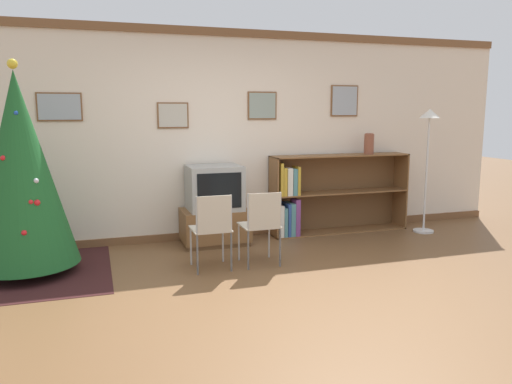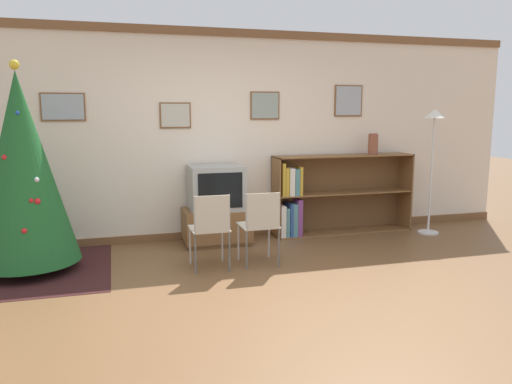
% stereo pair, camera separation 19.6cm
% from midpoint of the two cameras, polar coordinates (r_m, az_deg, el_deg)
% --- Properties ---
extents(ground_plane, '(24.00, 24.00, 0.00)m').
position_cam_midpoint_polar(ground_plane, '(4.75, 0.74, -11.37)').
color(ground_plane, brown).
extents(wall_back, '(8.53, 0.11, 2.70)m').
position_cam_midpoint_polar(wall_back, '(6.56, -5.43, 6.45)').
color(wall_back, silver).
rests_on(wall_back, ground_plane).
extents(area_rug, '(1.65, 1.79, 0.01)m').
position_cam_midpoint_polar(area_rug, '(5.81, -25.46, -8.35)').
color(area_rug, '#381919').
rests_on(area_rug, ground_plane).
extents(christmas_tree, '(1.06, 1.06, 2.17)m').
position_cam_midpoint_polar(christmas_tree, '(5.60, -26.24, 2.29)').
color(christmas_tree, maroon).
rests_on(christmas_tree, area_rug).
extents(tv_console, '(0.83, 0.56, 0.44)m').
position_cam_midpoint_polar(tv_console, '(6.36, -5.60, -3.94)').
color(tv_console, brown).
rests_on(tv_console, ground_plane).
extents(television, '(0.66, 0.55, 0.55)m').
position_cam_midpoint_polar(television, '(6.26, -5.67, 0.49)').
color(television, '#9E9E99').
rests_on(television, tv_console).
extents(folding_chair_left, '(0.40, 0.40, 0.82)m').
position_cam_midpoint_polar(folding_chair_left, '(5.25, -6.09, -4.00)').
color(folding_chair_left, '#BCB29E').
rests_on(folding_chair_left, ground_plane).
extents(folding_chair_right, '(0.40, 0.40, 0.82)m').
position_cam_midpoint_polar(folding_chair_right, '(5.39, -0.39, -3.60)').
color(folding_chair_right, '#BCB29E').
rests_on(folding_chair_right, ground_plane).
extents(bookshelf, '(1.97, 0.36, 1.08)m').
position_cam_midpoint_polar(bookshelf, '(6.87, 6.27, -0.54)').
color(bookshelf, brown).
rests_on(bookshelf, ground_plane).
extents(vase, '(0.14, 0.14, 0.29)m').
position_cam_midpoint_polar(vase, '(7.09, 12.02, 5.44)').
color(vase, brown).
rests_on(vase, bookshelf).
extents(standing_lamp, '(0.28, 0.28, 1.69)m').
position_cam_midpoint_polar(standing_lamp, '(7.15, 18.36, 5.84)').
color(standing_lamp, silver).
rests_on(standing_lamp, ground_plane).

